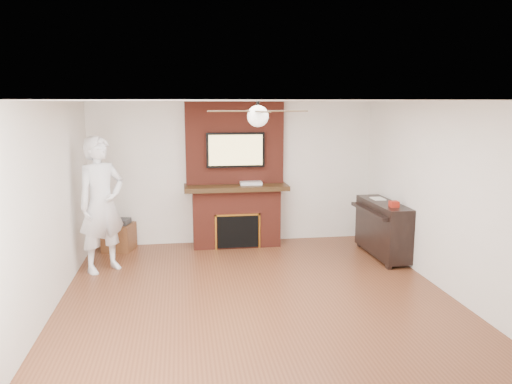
{
  "coord_description": "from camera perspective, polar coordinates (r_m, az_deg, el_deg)",
  "views": [
    {
      "loc": [
        -0.92,
        -5.99,
        2.48
      ],
      "look_at": [
        0.11,
        0.9,
        1.23
      ],
      "focal_mm": 35.0,
      "sensor_mm": 36.0,
      "label": 1
    }
  ],
  "objects": [
    {
      "name": "candle_cream",
      "position": [
        8.77,
        -1.36,
        -5.87
      ],
      "size": [
        0.07,
        0.07,
        0.11
      ],
      "primitive_type": "cylinder",
      "color": "beige",
      "rests_on": "ground"
    },
    {
      "name": "person",
      "position": [
        7.66,
        -17.24,
        -1.38
      ],
      "size": [
        0.88,
        0.85,
        2.01
      ],
      "primitive_type": "imported",
      "rotation": [
        0.0,
        0.0,
        0.68
      ],
      "color": "white",
      "rests_on": "ground"
    },
    {
      "name": "ceiling_fan",
      "position": [
        6.06,
        0.21,
        8.77
      ],
      "size": [
        1.21,
        1.21,
        0.31
      ],
      "color": "black",
      "rests_on": "room_shell"
    },
    {
      "name": "cable_box",
      "position": [
        8.63,
        -0.59,
        1.02
      ],
      "size": [
        0.38,
        0.22,
        0.05
      ],
      "primitive_type": "cube",
      "rotation": [
        0.0,
        0.0,
        -0.03
      ],
      "color": "silver",
      "rests_on": "fireplace"
    },
    {
      "name": "candle_blue",
      "position": [
        8.76,
        -1.22,
        -6.01
      ],
      "size": [
        0.06,
        0.06,
        0.08
      ],
      "primitive_type": "cylinder",
      "color": "#334299",
      "rests_on": "ground"
    },
    {
      "name": "tv",
      "position": [
        8.57,
        -2.35,
        4.82
      ],
      "size": [
        1.0,
        0.08,
        0.6
      ],
      "color": "black",
      "rests_on": "fireplace"
    },
    {
      "name": "piano",
      "position": [
        8.36,
        14.27,
        -3.95
      ],
      "size": [
        0.55,
        1.39,
        0.99
      ],
      "rotation": [
        0.0,
        0.0,
        0.03
      ],
      "color": "black",
      "rests_on": "ground"
    },
    {
      "name": "candle_orange",
      "position": [
        8.67,
        -3.01,
        -5.98
      ],
      "size": [
        0.07,
        0.07,
        0.14
      ],
      "primitive_type": "cylinder",
      "color": "#C58917",
      "rests_on": "ground"
    },
    {
      "name": "candle_green",
      "position": [
        8.75,
        -2.08,
        -5.94
      ],
      "size": [
        0.08,
        0.08,
        0.1
      ],
      "primitive_type": "cylinder",
      "color": "#4C8B37",
      "rests_on": "ground"
    },
    {
      "name": "room_shell",
      "position": [
        6.18,
        0.2,
        -1.3
      ],
      "size": [
        5.36,
        5.86,
        2.86
      ],
      "color": "#592E1A",
      "rests_on": "ground"
    },
    {
      "name": "fireplace",
      "position": [
        8.71,
        -2.35,
        0.36
      ],
      "size": [
        1.78,
        0.64,
        2.5
      ],
      "color": "maroon",
      "rests_on": "ground"
    },
    {
      "name": "side_table",
      "position": [
        8.82,
        -15.39,
        -4.84
      ],
      "size": [
        0.57,
        0.57,
        0.54
      ],
      "rotation": [
        0.0,
        0.0,
        -0.25
      ],
      "color": "#5C321A",
      "rests_on": "ground"
    }
  ]
}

